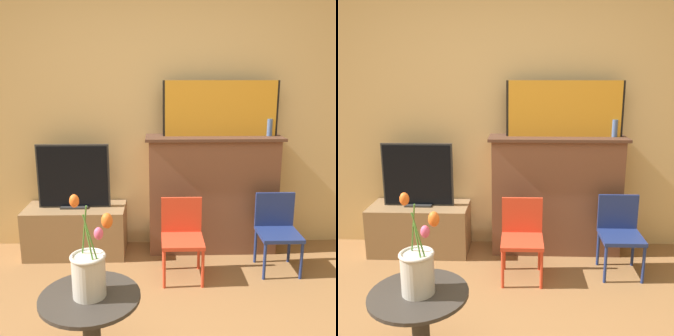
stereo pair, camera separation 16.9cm
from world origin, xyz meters
The scene contains 10 objects.
wall_back centered at (0.00, 2.13, 1.35)m, with size 8.00×0.06×2.70m.
fireplace_mantel centered at (0.50, 1.95, 0.54)m, with size 1.19×0.34×1.06m.
painting centered at (0.55, 1.95, 1.30)m, with size 1.00×0.03×0.48m.
mantel_candle centered at (0.99, 1.95, 1.13)m, with size 0.05×0.05×0.15m.
tv_stand centered at (-0.73, 1.88, 0.22)m, with size 0.88×0.40×0.44m.
tv_monitor centered at (-0.73, 1.89, 0.71)m, with size 0.63×0.12×0.56m.
chair_red centered at (0.20, 1.46, 0.36)m, with size 0.33×0.33×0.63m.
chair_blue centered at (0.99, 1.57, 0.36)m, with size 0.33×0.33×0.63m.
side_table centered at (-0.35, 0.37, 0.32)m, with size 0.52×0.52×0.49m.
vase_tulips centered at (-0.34, 0.37, 0.63)m, with size 0.23×0.21×0.51m.
Camera 2 is at (0.17, -1.44, 1.59)m, focal length 42.00 mm.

